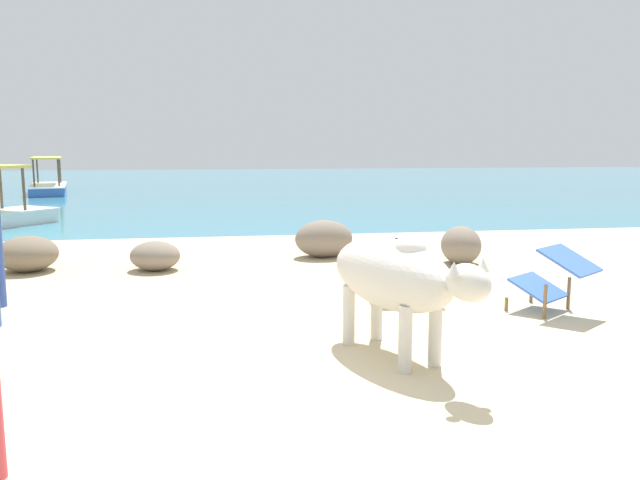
# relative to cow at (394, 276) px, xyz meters

# --- Properties ---
(sand_beach) EXTENTS (18.00, 14.00, 0.04)m
(sand_beach) POSITION_rel_cow_xyz_m (-0.19, -0.04, -0.69)
(sand_beach) COLOR #CCB78E
(sand_beach) RESTS_ON ground
(water_surface) EXTENTS (60.00, 36.00, 0.03)m
(water_surface) POSITION_rel_cow_xyz_m (-0.19, 21.96, -0.71)
(water_surface) COLOR teal
(water_surface) RESTS_ON ground
(cow) EXTENTS (1.01, 1.79, 1.01)m
(cow) POSITION_rel_cow_xyz_m (0.00, 0.00, 0.00)
(cow) COLOR beige
(cow) RESTS_ON sand_beach
(low_bench_table) EXTENTS (0.81, 0.53, 0.40)m
(low_bench_table) POSITION_rel_cow_xyz_m (0.63, 1.73, -0.33)
(low_bench_table) COLOR brown
(low_bench_table) RESTS_ON sand_beach
(bottle) EXTENTS (0.07, 0.07, 0.30)m
(bottle) POSITION_rel_cow_xyz_m (0.51, 1.75, -0.14)
(bottle) COLOR #A3C6D1
(bottle) RESTS_ON low_bench_table
(deck_chair_near) EXTENTS (0.87, 0.93, 0.68)m
(deck_chair_near) POSITION_rel_cow_xyz_m (1.95, 1.04, -0.28)
(deck_chair_near) COLOR brown
(deck_chair_near) RESTS_ON sand_beach
(shore_rock_large) EXTENTS (1.03, 1.04, 0.48)m
(shore_rock_large) POSITION_rel_cow_xyz_m (-3.96, 4.11, -0.43)
(shore_rock_large) COLOR #756651
(shore_rock_large) RESTS_ON sand_beach
(shore_rock_medium) EXTENTS (0.91, 0.89, 0.40)m
(shore_rock_medium) POSITION_rel_cow_xyz_m (-2.26, 3.92, -0.47)
(shore_rock_medium) COLOR gray
(shore_rock_medium) RESTS_ON sand_beach
(shore_rock_small) EXTENTS (0.99, 0.82, 0.56)m
(shore_rock_small) POSITION_rel_cow_xyz_m (0.17, 4.58, -0.38)
(shore_rock_small) COLOR gray
(shore_rock_small) RESTS_ON sand_beach
(shore_rock_flat) EXTENTS (0.72, 0.88, 0.54)m
(shore_rock_flat) POSITION_rel_cow_xyz_m (2.02, 3.71, -0.39)
(shore_rock_flat) COLOR gray
(shore_rock_flat) RESTS_ON sand_beach
(boat_blue) EXTENTS (1.90, 3.83, 1.29)m
(boat_blue) POSITION_rel_cow_xyz_m (-7.44, 18.74, -0.41)
(boat_blue) COLOR #3866B7
(boat_blue) RESTS_ON water_surface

